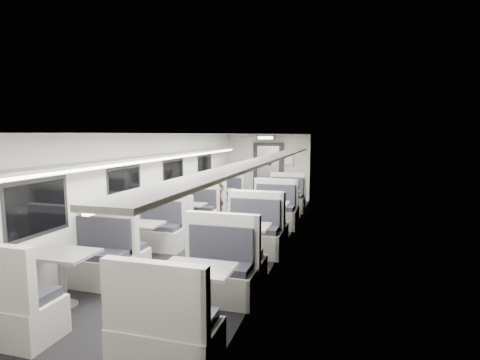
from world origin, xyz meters
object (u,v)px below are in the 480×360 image
Objects in this scene: booth_left_c at (140,241)px; booth_right_c at (242,247)px; booth_left_b at (189,217)px; booth_right_b at (268,219)px; booth_right_d at (197,297)px; exit_sign at (266,138)px; booth_left_d at (63,279)px; booth_left_a at (220,200)px; vestibule_door at (268,172)px; passenger at (215,195)px; booth_right_a at (282,204)px.

booth_left_c is 0.90× the size of booth_right_c.
booth_right_b is at bearing 0.40° from booth_left_b.
exit_sign reaches higher than booth_right_d.
booth_right_c is (2.00, 2.09, 0.01)m from booth_left_d.
exit_sign reaches higher than booth_left_a.
booth_right_c is at bearing -81.53° from exit_sign.
booth_left_b is 4.81m from booth_right_d.
booth_left_c is 0.94× the size of booth_right_d.
booth_right_b reaches higher than booth_left_c.
vestibule_door is at bearing 97.91° from booth_right_c.
passenger reaches higher than booth_right_b.
booth_left_b is at bearing -179.60° from booth_right_b.
booth_left_c is 3.40× the size of exit_sign.
booth_left_c is at bearing -98.38° from exit_sign.
booth_right_b is 3.76× the size of exit_sign.
booth_right_b reaches higher than booth_right_a.
booth_right_c is (0.00, -4.40, 0.02)m from booth_right_a.
booth_right_b is 1.67× the size of passenger.
passenger is 3.62m from exit_sign.
vestibule_door reaches higher than booth_left_c.
booth_left_c is 3.09m from booth_right_b.
booth_right_c reaches higher than booth_right_a.
passenger is (0.24, -1.12, 0.33)m from booth_left_a.
booth_left_b is at bearing 90.00° from booth_left_d.
booth_right_c is 1.04× the size of booth_right_d.
vestibule_door is at bearing 96.14° from booth_right_d.
vestibule_door is at bearing 78.53° from booth_left_b.
booth_left_d reaches higher than booth_left_a.
booth_right_b is 5.05m from vestibule_door.
booth_left_c is at bearing -90.00° from booth_left_b.
booth_left_a is 7.05m from booth_right_d.
booth_left_d is at bearing -133.76° from booth_right_c.
booth_left_a is 5.07m from booth_right_c.
booth_left_c is (0.00, -2.35, 0.03)m from booth_left_b.
booth_left_a is 0.92× the size of booth_right_d.
booth_left_d is (0.00, -2.02, 0.03)m from booth_left_c.
passenger is at bearing 86.25° from booth_left_c.
booth_left_d is 1.01× the size of booth_right_d.
booth_right_c is at bearing -86.06° from passenger.
booth_right_a is 1.98m from passenger.
passenger is 2.25× the size of exit_sign.
exit_sign is at bearing -90.00° from vestibule_door.
booth_left_a is at bearing 90.00° from booth_left_b.
exit_sign is (1.00, 6.79, 1.90)m from booth_left_c.
vestibule_door is at bearing 109.63° from booth_right_a.
booth_left_d is (0.00, -4.36, 0.05)m from booth_left_b.
booth_right_d is (0.00, -6.50, -0.00)m from booth_right_a.
booth_left_c reaches higher than booth_left_a.
booth_left_a is 2.02m from booth_right_a.
booth_right_c is at bearing -82.09° from vestibule_door.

